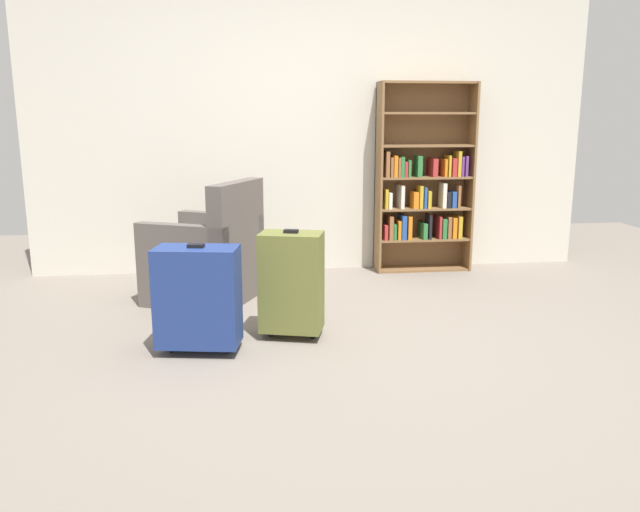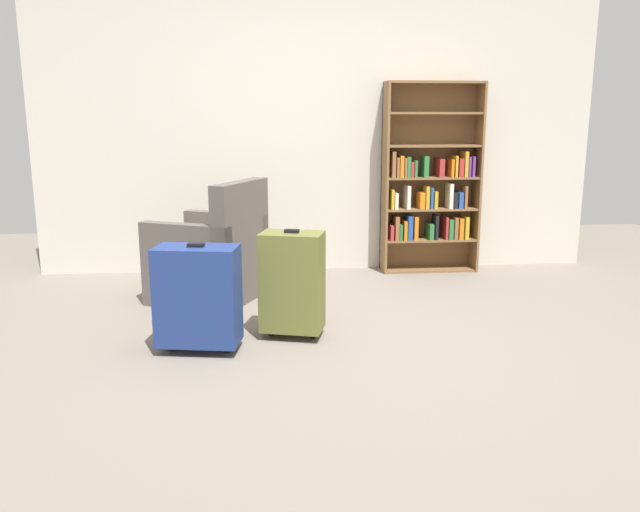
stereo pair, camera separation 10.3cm
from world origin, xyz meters
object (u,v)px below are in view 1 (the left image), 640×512
Objects in this scene: bookshelf at (423,185)px; armchair at (208,259)px; suitcase_olive at (292,282)px; suitcase_navy_blue at (198,296)px; mug at (282,287)px.

bookshelf reaches higher than armchair.
armchair is at bearing 121.09° from suitcase_olive.
suitcase_navy_blue is at bearing -160.65° from suitcase_olive.
suitcase_olive reaches higher than suitcase_navy_blue.
suitcase_navy_blue is (-0.00, -1.12, 0.02)m from armchair.
suitcase_olive reaches higher than mug.
suitcase_olive is (-1.31, -1.69, -0.41)m from bookshelf.
bookshelf is 1.77× the size of armchair.
armchair is at bearing -157.54° from bookshelf.
bookshelf reaches higher than mug.
mug is 0.18× the size of suitcase_olive.
armchair is 0.63m from mug.
suitcase_navy_blue is at bearing -90.13° from armchair.
suitcase_navy_blue is (-0.56, -0.20, -0.02)m from suitcase_olive.
mug is at bearing 89.89° from suitcase_olive.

